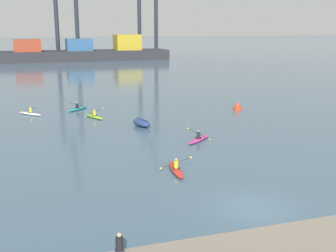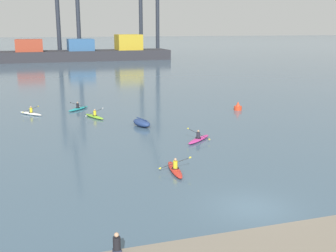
{
  "view_description": "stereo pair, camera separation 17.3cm",
  "coord_description": "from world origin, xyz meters",
  "px_view_note": "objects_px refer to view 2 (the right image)",
  "views": [
    {
      "loc": [
        -10.53,
        -17.98,
        9.28
      ],
      "look_at": [
        0.65,
        16.83,
        0.6
      ],
      "focal_mm": 44.72,
      "sensor_mm": 36.0,
      "label": 1
    },
    {
      "loc": [
        -10.36,
        -18.03,
        9.28
      ],
      "look_at": [
        0.65,
        16.83,
        0.6
      ],
      "focal_mm": 44.72,
      "sensor_mm": 36.0,
      "label": 2
    }
  ],
  "objects_px": {
    "container_barge": "(82,52)",
    "kayak_teal": "(78,108)",
    "kayak_red": "(175,169)",
    "kayak_magenta": "(199,139)",
    "kayak_white": "(31,113)",
    "seated_onlooker": "(117,244)",
    "kayak_lime": "(94,116)",
    "channel_buoy": "(238,107)",
    "capsized_dinghy": "(142,123)"
  },
  "relations": [
    {
      "from": "kayak_lime",
      "to": "capsized_dinghy",
      "type": "bearing_deg",
      "value": -54.5
    },
    {
      "from": "kayak_white",
      "to": "kayak_magenta",
      "type": "height_order",
      "value": "kayak_magenta"
    },
    {
      "from": "kayak_white",
      "to": "kayak_teal",
      "type": "xyz_separation_m",
      "value": [
        5.19,
        1.19,
        0.0
      ]
    },
    {
      "from": "kayak_lime",
      "to": "kayak_magenta",
      "type": "relative_size",
      "value": 1.13
    },
    {
      "from": "capsized_dinghy",
      "to": "kayak_red",
      "type": "distance_m",
      "value": 13.2
    },
    {
      "from": "container_barge",
      "to": "channel_buoy",
      "type": "bearing_deg",
      "value": -83.7
    },
    {
      "from": "kayak_teal",
      "to": "seated_onlooker",
      "type": "distance_m",
      "value": 33.46
    },
    {
      "from": "channel_buoy",
      "to": "kayak_magenta",
      "type": "distance_m",
      "value": 14.37
    },
    {
      "from": "kayak_red",
      "to": "kayak_magenta",
      "type": "xyz_separation_m",
      "value": [
        4.3,
        6.63,
        0.0
      ]
    },
    {
      "from": "kayak_red",
      "to": "kayak_white",
      "type": "bearing_deg",
      "value": 112.45
    },
    {
      "from": "kayak_white",
      "to": "kayak_magenta",
      "type": "distance_m",
      "value": 20.48
    },
    {
      "from": "seated_onlooker",
      "to": "kayak_magenta",
      "type": "bearing_deg",
      "value": 58.99
    },
    {
      "from": "kayak_red",
      "to": "seated_onlooker",
      "type": "height_order",
      "value": "seated_onlooker"
    },
    {
      "from": "capsized_dinghy",
      "to": "kayak_teal",
      "type": "relative_size",
      "value": 0.98
    },
    {
      "from": "container_barge",
      "to": "kayak_teal",
      "type": "xyz_separation_m",
      "value": [
        -8.65,
        -74.05,
        -2.11
      ]
    },
    {
      "from": "channel_buoy",
      "to": "kayak_white",
      "type": "distance_m",
      "value": 23.05
    },
    {
      "from": "container_barge",
      "to": "kayak_red",
      "type": "relative_size",
      "value": 14.62
    },
    {
      "from": "kayak_red",
      "to": "kayak_teal",
      "type": "relative_size",
      "value": 1.21
    },
    {
      "from": "container_barge",
      "to": "kayak_white",
      "type": "height_order",
      "value": "container_barge"
    },
    {
      "from": "kayak_lime",
      "to": "kayak_red",
      "type": "bearing_deg",
      "value": -81.54
    },
    {
      "from": "kayak_teal",
      "to": "kayak_magenta",
      "type": "bearing_deg",
      "value": -63.67
    },
    {
      "from": "channel_buoy",
      "to": "kayak_magenta",
      "type": "relative_size",
      "value": 0.34
    },
    {
      "from": "container_barge",
      "to": "seated_onlooker",
      "type": "relative_size",
      "value": 56.25
    },
    {
      "from": "container_barge",
      "to": "kayak_magenta",
      "type": "height_order",
      "value": "container_barge"
    },
    {
      "from": "kayak_teal",
      "to": "kayak_white",
      "type": "bearing_deg",
      "value": -167.11
    },
    {
      "from": "kayak_teal",
      "to": "seated_onlooker",
      "type": "relative_size",
      "value": 3.18
    },
    {
      "from": "kayak_magenta",
      "to": "container_barge",
      "type": "bearing_deg",
      "value": 89.74
    },
    {
      "from": "channel_buoy",
      "to": "kayak_white",
      "type": "height_order",
      "value": "channel_buoy"
    },
    {
      "from": "kayak_teal",
      "to": "kayak_lime",
      "type": "bearing_deg",
      "value": -76.12
    },
    {
      "from": "kayak_white",
      "to": "kayak_teal",
      "type": "bearing_deg",
      "value": 12.89
    },
    {
      "from": "kayak_red",
      "to": "kayak_magenta",
      "type": "distance_m",
      "value": 7.9
    },
    {
      "from": "kayak_red",
      "to": "seated_onlooker",
      "type": "bearing_deg",
      "value": -119.67
    },
    {
      "from": "capsized_dinghy",
      "to": "seated_onlooker",
      "type": "xyz_separation_m",
      "value": [
        -6.79,
        -23.27,
        0.71
      ]
    },
    {
      "from": "capsized_dinghy",
      "to": "channel_buoy",
      "type": "bearing_deg",
      "value": 19.92
    },
    {
      "from": "kayak_teal",
      "to": "seated_onlooker",
      "type": "height_order",
      "value": "seated_onlooker"
    },
    {
      "from": "container_barge",
      "to": "kayak_white",
      "type": "distance_m",
      "value": 76.53
    },
    {
      "from": "container_barge",
      "to": "kayak_red",
      "type": "distance_m",
      "value": 97.47
    },
    {
      "from": "capsized_dinghy",
      "to": "kayak_lime",
      "type": "height_order",
      "value": "kayak_lime"
    },
    {
      "from": "capsized_dinghy",
      "to": "kayak_magenta",
      "type": "distance_m",
      "value": 7.31
    },
    {
      "from": "kayak_white",
      "to": "seated_onlooker",
      "type": "height_order",
      "value": "seated_onlooker"
    },
    {
      "from": "capsized_dinghy",
      "to": "kayak_white",
      "type": "distance_m",
      "value": 13.53
    },
    {
      "from": "kayak_red",
      "to": "kayak_teal",
      "type": "xyz_separation_m",
      "value": [
        -3.94,
        23.28,
        0.0
      ]
    },
    {
      "from": "container_barge",
      "to": "capsized_dinghy",
      "type": "relative_size",
      "value": 17.98
    },
    {
      "from": "container_barge",
      "to": "capsized_dinghy",
      "type": "height_order",
      "value": "container_barge"
    },
    {
      "from": "kayak_red",
      "to": "kayak_magenta",
      "type": "height_order",
      "value": "kayak_magenta"
    },
    {
      "from": "capsized_dinghy",
      "to": "kayak_teal",
      "type": "distance_m",
      "value": 11.28
    },
    {
      "from": "kayak_lime",
      "to": "kayak_magenta",
      "type": "height_order",
      "value": "kayak_magenta"
    },
    {
      "from": "container_barge",
      "to": "kayak_teal",
      "type": "bearing_deg",
      "value": -96.66
    },
    {
      "from": "capsized_dinghy",
      "to": "seated_onlooker",
      "type": "bearing_deg",
      "value": -106.26
    },
    {
      "from": "kayak_white",
      "to": "kayak_magenta",
      "type": "xyz_separation_m",
      "value": [
        13.43,
        -15.47,
        -0.0
      ]
    }
  ]
}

